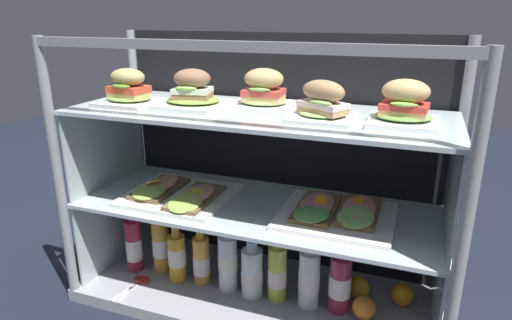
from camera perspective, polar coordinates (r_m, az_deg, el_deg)
name	(u,v)px	position (r m, az deg, el deg)	size (l,w,h in m)	color
ground_plane	(256,301)	(1.62, 0.00, -17.69)	(6.00, 6.00, 0.02)	black
case_base_deck	(256,294)	(1.61, 0.00, -16.80)	(1.21, 0.47, 0.04)	#9B9CA4
case_frame	(270,156)	(1.51, 1.77, 0.53)	(1.21, 0.47, 0.89)	gray
riser_lower_tier	(256,250)	(1.51, 0.00, -11.47)	(1.14, 0.41, 0.30)	silver
shelf_lower_glass	(256,207)	(1.44, 0.00, -6.06)	(1.16, 0.42, 0.01)	silver
riser_upper_tier	(256,162)	(1.39, 0.00, -0.24)	(1.14, 0.41, 0.30)	silver
shelf_upper_glass	(256,113)	(1.34, 0.00, 6.00)	(1.16, 0.42, 0.01)	silver
plated_roll_sandwich_right_of_center	(129,91)	(1.49, -16.03, 8.55)	(0.18, 0.18, 0.12)	white
plated_roll_sandwich_near_right_corner	(193,94)	(1.40, -8.13, 8.37)	(0.20, 0.20, 0.12)	white
plated_roll_sandwich_left_of_center	(264,94)	(1.38, 0.99, 8.53)	(0.20, 0.20, 0.12)	white
plated_roll_sandwich_center	(323,104)	(1.23, 8.57, 7.10)	(0.17, 0.17, 0.11)	white
plated_roll_sandwich_far_right	(404,107)	(1.23, 18.50, 6.49)	(0.18, 0.18, 0.12)	white
open_sandwich_tray_center	(177,194)	(1.50, -10.11, -4.28)	(0.34, 0.31, 0.06)	white
open_sandwich_tray_near_right_corner	(337,212)	(1.37, 10.37, -6.60)	(0.34, 0.31, 0.05)	white
juice_bottle_front_left_end	(134,244)	(1.71, -15.44, -10.35)	(0.06, 0.06, 0.26)	#A2243A
juice_bottle_tucked_behind	(161,243)	(1.68, -12.09, -10.38)	(0.06, 0.06, 0.26)	gold
juice_bottle_back_right	(177,256)	(1.62, -10.12, -12.00)	(0.06, 0.06, 0.23)	gold
juice_bottle_near_post	(201,260)	(1.60, -7.03, -12.57)	(0.06, 0.06, 0.23)	gold
juice_bottle_front_middle	(228,261)	(1.54, -3.64, -12.83)	(0.07, 0.07, 0.24)	white
juice_bottle_front_fourth	(252,272)	(1.52, -0.55, -14.23)	(0.07, 0.07, 0.22)	white
juice_bottle_front_right_end	(277,272)	(1.50, 2.75, -14.13)	(0.06, 0.06, 0.25)	#C1CA44
juice_bottle_front_second	(309,278)	(1.48, 6.83, -14.76)	(0.07, 0.07, 0.23)	white
juice_bottle_back_center	(340,282)	(1.47, 10.74, -15.20)	(0.07, 0.07, 0.23)	#992A3F
orange_fruit_beside_bottles	(364,308)	(1.49, 13.70, -17.94)	(0.07, 0.07, 0.07)	orange
orange_fruit_near_left_post	(358,288)	(1.57, 12.96, -15.68)	(0.08, 0.08, 0.08)	orange
orange_fruit_rolled_forward	(402,295)	(1.58, 18.28, -16.11)	(0.07, 0.07, 0.07)	orange
kitchen_scissors	(138,282)	(1.67, -14.92, -14.93)	(0.07, 0.17, 0.01)	silver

